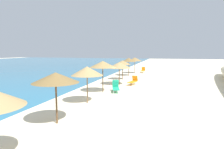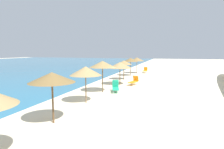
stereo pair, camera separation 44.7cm
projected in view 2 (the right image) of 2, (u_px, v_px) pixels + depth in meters
name	position (u px, v px, depth m)	size (l,w,h in m)	color
ground_plane	(129.00, 94.00, 17.08)	(160.00, 160.00, 0.00)	beige
beach_umbrella_2	(52.00, 78.00, 10.01)	(2.38, 2.38, 2.67)	brown
beach_umbrella_3	(86.00, 71.00, 14.03)	(2.30, 2.30, 2.65)	brown
beach_umbrella_4	(103.00, 64.00, 17.59)	(2.41, 2.41, 2.86)	brown
beach_umbrella_5	(120.00, 65.00, 21.61)	(2.61, 2.61, 2.52)	brown
beach_umbrella_6	(124.00, 63.00, 25.47)	(2.14, 2.14, 2.52)	brown
beach_umbrella_7	(131.00, 60.00, 29.33)	(2.22, 2.22, 2.70)	brown
beach_umbrella_8	(137.00, 59.00, 32.84)	(2.39, 2.39, 2.65)	brown
lounge_chair_0	(116.00, 87.00, 18.02)	(1.60, 1.02, 1.05)	#199972
lounge_chair_1	(134.00, 81.00, 21.76)	(1.77, 0.93, 0.96)	orange
lounge_chair_2	(145.00, 70.00, 33.64)	(1.47, 0.66, 0.99)	orange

